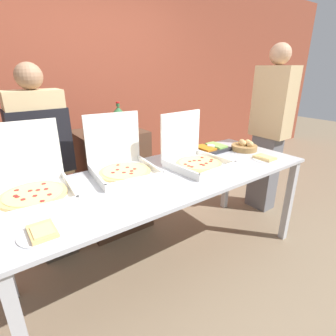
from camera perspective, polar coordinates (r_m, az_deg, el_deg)
name	(u,v)px	position (r m, az deg, el deg)	size (l,w,h in m)	color
ground_plane	(168,262)	(2.43, 0.00, -19.85)	(16.00, 16.00, 0.00)	#847056
brick_wall_behind	(82,85)	(3.36, -18.26, 16.83)	(10.00, 0.06, 2.80)	brown
buffet_table	(168,185)	(2.02, 0.00, -3.69)	(2.37, 0.87, 0.83)	#B7BABF
pizza_box_near_left	(194,157)	(2.14, 5.72, 2.41)	(0.45, 0.46, 0.42)	white
pizza_box_near_right	(31,184)	(1.83, -27.64, -3.17)	(0.49, 0.50, 0.44)	white
pizza_box_far_right	(122,164)	(2.01, -10.02, 0.94)	(0.48, 0.50, 0.43)	white
paper_plate_front_center	(42,232)	(1.44, -25.65, -12.47)	(0.23, 0.23, 0.03)	white
paper_plate_front_right	(265,158)	(2.45, 20.32, 2.04)	(0.21, 0.21, 0.03)	white
veggie_tray	(211,148)	(2.58, 9.28, 4.26)	(0.34, 0.25, 0.05)	#28282D
bread_basket	(244,146)	(2.66, 16.31, 4.53)	(0.25, 0.25, 0.10)	#9E7542
sideboard_podium	(113,180)	(2.74, -11.94, -2.62)	(0.62, 0.55, 1.02)	#4C3323
soda_bottle	(119,119)	(2.53, -10.67, 10.51)	(0.09, 0.09, 0.27)	#2D6638
soda_can_silver	(112,123)	(2.65, -12.03, 9.61)	(0.07, 0.07, 0.12)	silver
soda_can_colored	(98,130)	(2.35, -15.02, 7.92)	(0.07, 0.07, 0.12)	#334CB2
person_server_vest	(44,158)	(2.31, -25.47, 1.91)	(0.42, 0.24, 1.63)	#473D33
person_guest_cap	(270,129)	(3.12, 21.27, 7.99)	(0.22, 0.40, 1.82)	slate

